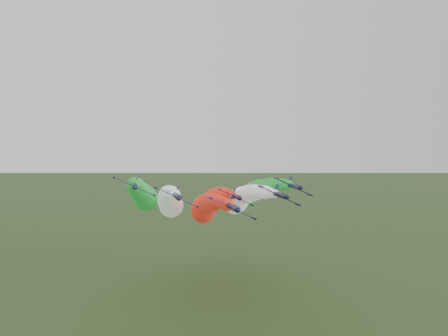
{
  "coord_description": "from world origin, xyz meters",
  "views": [
    {
      "loc": [
        -26.43,
        -104.84,
        48.96
      ],
      "look_at": [
        -2.76,
        -0.44,
        44.91
      ],
      "focal_mm": 35.0,
      "sensor_mm": 36.0,
      "label": 1
    }
  ],
  "objects_px": {
    "jet_inner_right": "(240,200)",
    "jet_outer_right": "(253,193)",
    "jet_lead": "(205,208)",
    "jet_inner_left": "(170,201)",
    "jet_outer_left": "(142,194)",
    "jet_trail": "(212,201)"
  },
  "relations": [
    {
      "from": "jet_lead",
      "to": "jet_inner_left",
      "type": "height_order",
      "value": "jet_inner_left"
    },
    {
      "from": "jet_lead",
      "to": "jet_inner_left",
      "type": "relative_size",
      "value": 0.99
    },
    {
      "from": "jet_inner_right",
      "to": "jet_outer_left",
      "type": "xyz_separation_m",
      "value": [
        -33.49,
        10.28,
        1.84
      ]
    },
    {
      "from": "jet_lead",
      "to": "jet_inner_right",
      "type": "height_order",
      "value": "jet_inner_right"
    },
    {
      "from": "jet_outer_left",
      "to": "jet_inner_left",
      "type": "bearing_deg",
      "value": -44.23
    },
    {
      "from": "jet_outer_right",
      "to": "jet_lead",
      "type": "bearing_deg",
      "value": -137.95
    },
    {
      "from": "jet_inner_right",
      "to": "jet_trail",
      "type": "height_order",
      "value": "jet_inner_right"
    },
    {
      "from": "jet_lead",
      "to": "jet_outer_left",
      "type": "bearing_deg",
      "value": 133.87
    },
    {
      "from": "jet_outer_left",
      "to": "jet_outer_right",
      "type": "relative_size",
      "value": 1.01
    },
    {
      "from": "jet_lead",
      "to": "jet_outer_left",
      "type": "distance_m",
      "value": 27.96
    },
    {
      "from": "jet_inner_left",
      "to": "jet_outer_left",
      "type": "height_order",
      "value": "jet_outer_left"
    },
    {
      "from": "jet_lead",
      "to": "jet_inner_right",
      "type": "xyz_separation_m",
      "value": [
        14.23,
        9.75,
        1.32
      ]
    },
    {
      "from": "jet_inner_left",
      "to": "jet_lead",
      "type": "bearing_deg",
      "value": -47.72
    },
    {
      "from": "jet_inner_right",
      "to": "jet_outer_right",
      "type": "bearing_deg",
      "value": 52.77
    },
    {
      "from": "jet_trail",
      "to": "jet_lead",
      "type": "bearing_deg",
      "value": -105.75
    },
    {
      "from": "jet_inner_right",
      "to": "jet_outer_right",
      "type": "relative_size",
      "value": 1.0
    },
    {
      "from": "jet_inner_right",
      "to": "jet_outer_right",
      "type": "distance_m",
      "value": 12.38
    },
    {
      "from": "jet_outer_left",
      "to": "jet_trail",
      "type": "distance_m",
      "value": 29.01
    },
    {
      "from": "jet_inner_left",
      "to": "jet_outer_right",
      "type": "distance_m",
      "value": 32.99
    },
    {
      "from": "jet_inner_left",
      "to": "jet_outer_left",
      "type": "xyz_separation_m",
      "value": [
        -9.04,
        8.8,
        1.81
      ]
    },
    {
      "from": "jet_lead",
      "to": "jet_inner_left",
      "type": "bearing_deg",
      "value": 132.28
    },
    {
      "from": "jet_inner_left",
      "to": "jet_inner_right",
      "type": "xyz_separation_m",
      "value": [
        24.45,
        -1.48,
        -0.03
      ]
    }
  ]
}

